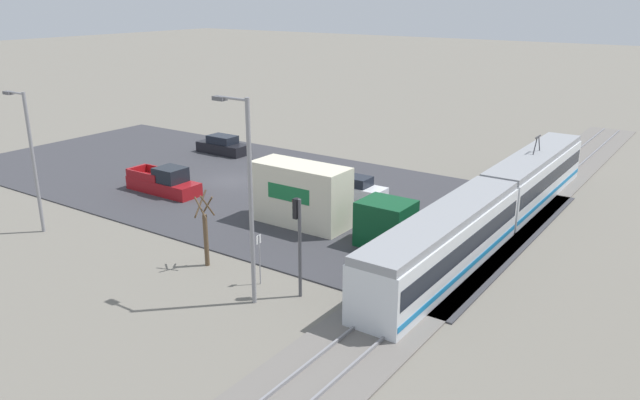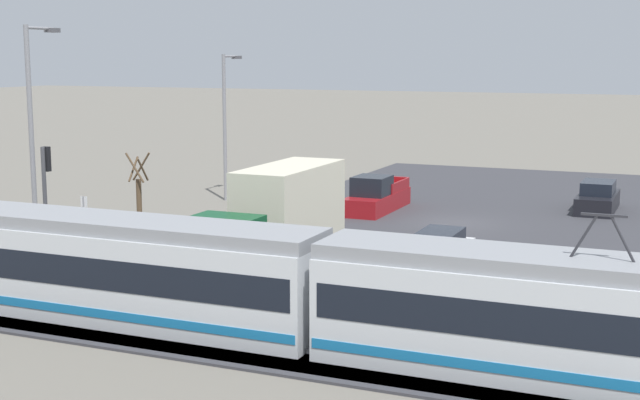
{
  "view_description": "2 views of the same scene",
  "coord_description": "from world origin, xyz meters",
  "px_view_note": "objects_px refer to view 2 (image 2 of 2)",
  "views": [
    {
      "loc": [
        33.17,
        31.3,
        13.49
      ],
      "look_at": [
        4.45,
        11.39,
        1.91
      ],
      "focal_mm": 35.0,
      "sensor_mm": 36.0,
      "label": 1
    },
    {
      "loc": [
        -10.91,
        42.27,
        8.21
      ],
      "look_at": [
        2.15,
        11.86,
        2.85
      ],
      "focal_mm": 50.0,
      "sensor_mm": 36.0,
      "label": 2
    }
  ],
  "objects_px": {
    "sedan_car_0": "(439,254)",
    "street_tree": "(139,201)",
    "box_truck": "(274,221)",
    "sedan_car_1": "(598,199)",
    "pickup_truck": "(376,197)",
    "street_lamp_near_crossing": "(34,128)",
    "traffic_light_pole": "(46,190)",
    "light_rail_tram": "(322,293)",
    "no_parking_sign": "(84,221)",
    "street_lamp_mid_block": "(226,117)"
  },
  "relations": [
    {
      "from": "sedan_car_0",
      "to": "street_tree",
      "type": "height_order",
      "value": "street_tree"
    },
    {
      "from": "sedan_car_0",
      "to": "box_truck",
      "type": "bearing_deg",
      "value": 13.92
    },
    {
      "from": "sedan_car_0",
      "to": "sedan_car_1",
      "type": "distance_m",
      "value": 16.64
    },
    {
      "from": "pickup_truck",
      "to": "box_truck",
      "type": "bearing_deg",
      "value": 91.82
    },
    {
      "from": "street_tree",
      "to": "street_lamp_near_crossing",
      "type": "height_order",
      "value": "street_lamp_near_crossing"
    },
    {
      "from": "traffic_light_pole",
      "to": "street_tree",
      "type": "bearing_deg",
      "value": -90.56
    },
    {
      "from": "light_rail_tram",
      "to": "pickup_truck",
      "type": "relative_size",
      "value": 5.07
    },
    {
      "from": "light_rail_tram",
      "to": "street_tree",
      "type": "bearing_deg",
      "value": -38.2
    },
    {
      "from": "no_parking_sign",
      "to": "traffic_light_pole",
      "type": "bearing_deg",
      "value": 91.83
    },
    {
      "from": "sedan_car_0",
      "to": "traffic_light_pole",
      "type": "xyz_separation_m",
      "value": [
        13.97,
        5.69,
        2.43
      ]
    },
    {
      "from": "sedan_car_1",
      "to": "pickup_truck",
      "type": "bearing_deg",
      "value": -157.1
    },
    {
      "from": "light_rail_tram",
      "to": "street_tree",
      "type": "distance_m",
      "value": 17.04
    },
    {
      "from": "box_truck",
      "to": "no_parking_sign",
      "type": "bearing_deg",
      "value": 13.26
    },
    {
      "from": "sedan_car_0",
      "to": "traffic_light_pole",
      "type": "relative_size",
      "value": 0.97
    },
    {
      "from": "box_truck",
      "to": "pickup_truck",
      "type": "xyz_separation_m",
      "value": [
        0.42,
        -13.1,
        -1.0
      ]
    },
    {
      "from": "light_rail_tram",
      "to": "sedan_car_1",
      "type": "relative_size",
      "value": 6.15
    },
    {
      "from": "sedan_car_1",
      "to": "street_lamp_near_crossing",
      "type": "distance_m",
      "value": 28.77
    },
    {
      "from": "traffic_light_pole",
      "to": "street_lamp_near_crossing",
      "type": "distance_m",
      "value": 3.16
    },
    {
      "from": "sedan_car_1",
      "to": "street_tree",
      "type": "distance_m",
      "value": 24.02
    },
    {
      "from": "sedan_car_0",
      "to": "traffic_light_pole",
      "type": "distance_m",
      "value": 15.28
    },
    {
      "from": "box_truck",
      "to": "no_parking_sign",
      "type": "relative_size",
      "value": 4.05
    },
    {
      "from": "box_truck",
      "to": "street_tree",
      "type": "relative_size",
      "value": 2.59
    },
    {
      "from": "street_lamp_near_crossing",
      "to": "street_lamp_mid_block",
      "type": "distance_m",
      "value": 16.26
    },
    {
      "from": "sedan_car_1",
      "to": "street_lamp_near_crossing",
      "type": "relative_size",
      "value": 0.51
    },
    {
      "from": "light_rail_tram",
      "to": "sedan_car_1",
      "type": "height_order",
      "value": "light_rail_tram"
    },
    {
      "from": "pickup_truck",
      "to": "sedan_car_0",
      "type": "relative_size",
      "value": 1.25
    },
    {
      "from": "street_lamp_near_crossing",
      "to": "street_lamp_mid_block",
      "type": "relative_size",
      "value": 1.13
    },
    {
      "from": "sedan_car_1",
      "to": "street_tree",
      "type": "relative_size",
      "value": 1.2
    },
    {
      "from": "box_truck",
      "to": "street_tree",
      "type": "distance_m",
      "value": 7.86
    },
    {
      "from": "traffic_light_pole",
      "to": "street_lamp_mid_block",
      "type": "height_order",
      "value": "street_lamp_mid_block"
    },
    {
      "from": "sedan_car_0",
      "to": "light_rail_tram",
      "type": "bearing_deg",
      "value": 87.05
    },
    {
      "from": "sedan_car_0",
      "to": "no_parking_sign",
      "type": "xyz_separation_m",
      "value": [
        14.05,
        3.39,
        0.83
      ]
    },
    {
      "from": "box_truck",
      "to": "street_tree",
      "type": "bearing_deg",
      "value": -13.78
    },
    {
      "from": "sedan_car_1",
      "to": "traffic_light_pole",
      "type": "xyz_separation_m",
      "value": [
        18.11,
        21.81,
        2.4
      ]
    },
    {
      "from": "street_tree",
      "to": "no_parking_sign",
      "type": "xyz_separation_m",
      "value": [
        0.13,
        3.7,
        -0.27
      ]
    },
    {
      "from": "sedan_car_1",
      "to": "street_lamp_mid_block",
      "type": "relative_size",
      "value": 0.58
    },
    {
      "from": "sedan_car_0",
      "to": "street_lamp_near_crossing",
      "type": "relative_size",
      "value": 0.49
    },
    {
      "from": "light_rail_tram",
      "to": "box_truck",
      "type": "height_order",
      "value": "light_rail_tram"
    },
    {
      "from": "pickup_truck",
      "to": "sedan_car_1",
      "type": "relative_size",
      "value": 1.21
    },
    {
      "from": "box_truck",
      "to": "street_lamp_near_crossing",
      "type": "xyz_separation_m",
      "value": [
        9.4,
        2.67,
        3.55
      ]
    },
    {
      "from": "traffic_light_pole",
      "to": "street_lamp_near_crossing",
      "type": "height_order",
      "value": "street_lamp_near_crossing"
    },
    {
      "from": "box_truck",
      "to": "street_lamp_near_crossing",
      "type": "bearing_deg",
      "value": 15.84
    },
    {
      "from": "sedan_car_0",
      "to": "street_tree",
      "type": "bearing_deg",
      "value": -1.3
    },
    {
      "from": "street_tree",
      "to": "pickup_truck",
      "type": "bearing_deg",
      "value": -122.73
    },
    {
      "from": "street_lamp_mid_block",
      "to": "street_tree",
      "type": "bearing_deg",
      "value": 99.93
    },
    {
      "from": "traffic_light_pole",
      "to": "street_tree",
      "type": "distance_m",
      "value": 6.15
    },
    {
      "from": "light_rail_tram",
      "to": "box_truck",
      "type": "relative_size",
      "value": 2.84
    },
    {
      "from": "light_rail_tram",
      "to": "box_truck",
      "type": "distance_m",
      "value": 10.4
    },
    {
      "from": "traffic_light_pole",
      "to": "street_lamp_mid_block",
      "type": "distance_m",
      "value": 17.9
    },
    {
      "from": "box_truck",
      "to": "sedan_car_0",
      "type": "relative_size",
      "value": 2.22
    }
  ]
}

